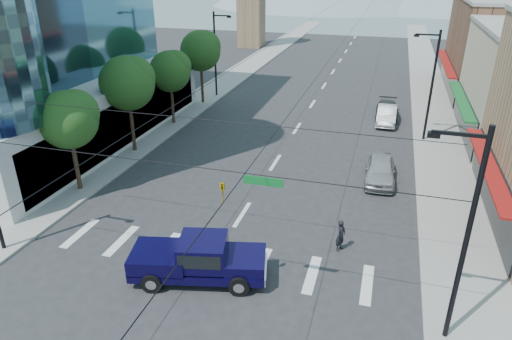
# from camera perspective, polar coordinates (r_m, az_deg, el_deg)

# --- Properties ---
(ground) EXTENTS (160.00, 160.00, 0.00)m
(ground) POSITION_cam_1_polar(r_m,az_deg,el_deg) (22.66, -6.54, -12.92)
(ground) COLOR #28282B
(ground) RESTS_ON ground
(sidewalk_left) EXTENTS (4.00, 120.00, 0.15)m
(sidewalk_left) POSITION_cam_1_polar(r_m,az_deg,el_deg) (61.19, -2.60, 11.76)
(sidewalk_left) COLOR gray
(sidewalk_left) RESTS_ON ground
(sidewalk_right) EXTENTS (4.00, 120.00, 0.15)m
(sidewalk_right) POSITION_cam_1_polar(r_m,az_deg,el_deg) (58.19, 20.72, 9.53)
(sidewalk_right) COLOR gray
(sidewalk_right) RESTS_ON ground
(tree_near) EXTENTS (3.65, 3.64, 6.71)m
(tree_near) POSITION_cam_1_polar(r_m,az_deg,el_deg) (30.42, -22.17, 6.09)
(tree_near) COLOR black
(tree_near) RESTS_ON ground
(tree_midnear) EXTENTS (4.09, 4.09, 7.52)m
(tree_midnear) POSITION_cam_1_polar(r_m,az_deg,el_deg) (35.76, -15.57, 10.60)
(tree_midnear) COLOR black
(tree_midnear) RESTS_ON ground
(tree_midfar) EXTENTS (3.65, 3.64, 6.71)m
(tree_midfar) POSITION_cam_1_polar(r_m,az_deg,el_deg) (41.84, -10.50, 12.20)
(tree_midfar) COLOR black
(tree_midfar) RESTS_ON ground
(tree_far) EXTENTS (4.09, 4.09, 7.52)m
(tree_far) POSITION_cam_1_polar(r_m,az_deg,el_deg) (47.95, -6.78, 14.73)
(tree_far) COLOR black
(tree_far) RESTS_ON ground
(signal_rig) EXTENTS (21.80, 0.20, 9.00)m
(signal_rig) POSITION_cam_1_polar(r_m,az_deg,el_deg) (19.30, -7.80, -3.77)
(signal_rig) COLOR black
(signal_rig) RESTS_ON ground
(lamp_pole_nw) EXTENTS (2.00, 0.25, 9.00)m
(lamp_pole_nw) POSITION_cam_1_polar(r_m,az_deg,el_deg) (50.56, -5.00, 14.57)
(lamp_pole_nw) COLOR black
(lamp_pole_nw) RESTS_ON ground
(lamp_pole_ne) EXTENTS (2.00, 0.25, 9.00)m
(lamp_pole_ne) POSITION_cam_1_polar(r_m,az_deg,el_deg) (39.51, 21.00, 10.19)
(lamp_pole_ne) COLOR black
(lamp_pole_ne) RESTS_ON ground
(pickup_truck) EXTENTS (6.71, 3.65, 2.16)m
(pickup_truck) POSITION_cam_1_polar(r_m,az_deg,el_deg) (21.84, -7.27, -10.91)
(pickup_truck) COLOR black
(pickup_truck) RESTS_ON ground
(pedestrian) EXTENTS (0.63, 0.75, 1.74)m
(pedestrian) POSITION_cam_1_polar(r_m,az_deg,el_deg) (24.17, 10.54, -8.02)
(pedestrian) COLOR black
(pedestrian) RESTS_ON ground
(parked_car_near) EXTENTS (2.12, 4.97, 1.68)m
(parked_car_near) POSITION_cam_1_polar(r_m,az_deg,el_deg) (32.08, 15.26, 0.01)
(parked_car_near) COLOR #ACADB1
(parked_car_near) RESTS_ON ground
(parked_car_mid) EXTENTS (1.74, 4.86, 1.60)m
(parked_car_mid) POSITION_cam_1_polar(r_m,az_deg,el_deg) (44.09, 16.02, 6.64)
(parked_car_mid) COLOR silver
(parked_car_mid) RESTS_ON ground
(parked_car_far) EXTENTS (2.11, 5.02, 1.45)m
(parked_car_far) POSITION_cam_1_polar(r_m,az_deg,el_deg) (45.86, 16.04, 7.22)
(parked_car_far) COLOR #323134
(parked_car_far) RESTS_ON ground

